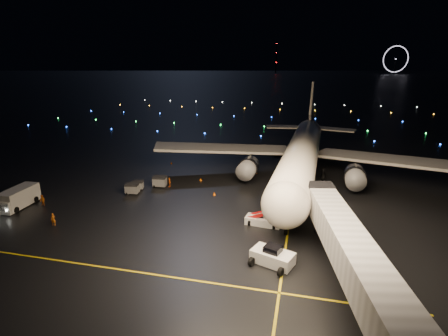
{
  "coord_description": "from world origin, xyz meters",
  "views": [
    {
      "loc": [
        13.49,
        -38.22,
        20.54
      ],
      "look_at": [
        1.4,
        12.0,
        5.0
      ],
      "focal_mm": 28.0,
      "sensor_mm": 36.0,
      "label": 1
    }
  ],
  "objects_px": {
    "crew_b": "(42,201)",
    "crew_c": "(169,182)",
    "pushback_tug": "(273,255)",
    "service_truck": "(19,197)",
    "baggage_cart_1": "(160,182)",
    "belt_loader": "(263,213)",
    "baggage_cart_2": "(132,189)",
    "baggage_cart_0": "(138,185)",
    "crew_a": "(53,219)",
    "airliner": "(304,134)"
  },
  "relations": [
    {
      "from": "belt_loader",
      "to": "airliner",
      "type": "bearing_deg",
      "value": 85.84
    },
    {
      "from": "belt_loader",
      "to": "baggage_cart_1",
      "type": "distance_m",
      "value": 22.06
    },
    {
      "from": "airliner",
      "to": "belt_loader",
      "type": "bearing_deg",
      "value": -97.93
    },
    {
      "from": "service_truck",
      "to": "baggage_cart_1",
      "type": "relative_size",
      "value": 3.52
    },
    {
      "from": "pushback_tug",
      "to": "baggage_cart_2",
      "type": "bearing_deg",
      "value": 167.81
    },
    {
      "from": "crew_c",
      "to": "baggage_cart_0",
      "type": "height_order",
      "value": "crew_c"
    },
    {
      "from": "service_truck",
      "to": "baggage_cart_1",
      "type": "height_order",
      "value": "service_truck"
    },
    {
      "from": "airliner",
      "to": "service_truck",
      "type": "relative_size",
      "value": 7.35
    },
    {
      "from": "airliner",
      "to": "baggage_cart_0",
      "type": "bearing_deg",
      "value": -149.14
    },
    {
      "from": "baggage_cart_0",
      "to": "crew_c",
      "type": "bearing_deg",
      "value": 12.09
    },
    {
      "from": "pushback_tug",
      "to": "baggage_cart_1",
      "type": "bearing_deg",
      "value": 157.61
    },
    {
      "from": "crew_c",
      "to": "airliner",
      "type": "bearing_deg",
      "value": 89.58
    },
    {
      "from": "baggage_cart_2",
      "to": "crew_b",
      "type": "bearing_deg",
      "value": -152.15
    },
    {
      "from": "airliner",
      "to": "crew_c",
      "type": "xyz_separation_m",
      "value": [
        -22.0,
        -11.85,
        -7.26
      ]
    },
    {
      "from": "baggage_cart_1",
      "to": "belt_loader",
      "type": "bearing_deg",
      "value": -33.21
    },
    {
      "from": "crew_b",
      "to": "crew_c",
      "type": "relative_size",
      "value": 0.99
    },
    {
      "from": "baggage_cart_1",
      "to": "baggage_cart_2",
      "type": "distance_m",
      "value": 5.18
    },
    {
      "from": "service_truck",
      "to": "baggage_cart_1",
      "type": "bearing_deg",
      "value": 34.31
    },
    {
      "from": "pushback_tug",
      "to": "belt_loader",
      "type": "distance_m",
      "value": 9.46
    },
    {
      "from": "belt_loader",
      "to": "baggage_cart_0",
      "type": "height_order",
      "value": "belt_loader"
    },
    {
      "from": "service_truck",
      "to": "baggage_cart_0",
      "type": "height_order",
      "value": "service_truck"
    },
    {
      "from": "service_truck",
      "to": "crew_b",
      "type": "xyz_separation_m",
      "value": [
        3.13,
        0.94,
        -0.59
      ]
    },
    {
      "from": "service_truck",
      "to": "baggage_cart_1",
      "type": "distance_m",
      "value": 21.2
    },
    {
      "from": "airliner",
      "to": "baggage_cart_1",
      "type": "xyz_separation_m",
      "value": [
        -23.66,
        -12.16,
        -7.17
      ]
    },
    {
      "from": "crew_b",
      "to": "baggage_cart_1",
      "type": "xyz_separation_m",
      "value": [
        13.66,
        12.0,
        0.09
      ]
    },
    {
      "from": "belt_loader",
      "to": "baggage_cart_2",
      "type": "xyz_separation_m",
      "value": [
        -22.33,
        6.4,
        -0.77
      ]
    },
    {
      "from": "crew_a",
      "to": "crew_b",
      "type": "distance_m",
      "value": 8.07
    },
    {
      "from": "crew_b",
      "to": "baggage_cart_1",
      "type": "bearing_deg",
      "value": 53.61
    },
    {
      "from": "belt_loader",
      "to": "baggage_cart_2",
      "type": "distance_m",
      "value": 23.24
    },
    {
      "from": "pushback_tug",
      "to": "crew_c",
      "type": "xyz_separation_m",
      "value": [
        -19.84,
        20.12,
        -0.19
      ]
    },
    {
      "from": "crew_c",
      "to": "baggage_cart_0",
      "type": "distance_m",
      "value": 5.31
    },
    {
      "from": "crew_c",
      "to": "baggage_cart_0",
      "type": "xyz_separation_m",
      "value": [
        -4.74,
        -2.39,
        -0.11
      ]
    },
    {
      "from": "crew_c",
      "to": "baggage_cart_1",
      "type": "relative_size",
      "value": 0.77
    },
    {
      "from": "baggage_cart_1",
      "to": "baggage_cart_2",
      "type": "xyz_separation_m",
      "value": [
        -3.01,
        -4.22,
        -0.06
      ]
    },
    {
      "from": "baggage_cart_1",
      "to": "crew_a",
      "type": "bearing_deg",
      "value": -118.01
    },
    {
      "from": "crew_a",
      "to": "crew_b",
      "type": "xyz_separation_m",
      "value": [
        -6.11,
        5.28,
        0.0
      ]
    },
    {
      "from": "pushback_tug",
      "to": "crew_c",
      "type": "distance_m",
      "value": 28.26
    },
    {
      "from": "crew_a",
      "to": "baggage_cart_2",
      "type": "relative_size",
      "value": 0.82
    },
    {
      "from": "crew_a",
      "to": "crew_c",
      "type": "bearing_deg",
      "value": 45.2
    },
    {
      "from": "service_truck",
      "to": "crew_a",
      "type": "relative_size",
      "value": 4.59
    },
    {
      "from": "baggage_cart_0",
      "to": "baggage_cart_1",
      "type": "relative_size",
      "value": 0.8
    },
    {
      "from": "service_truck",
      "to": "baggage_cart_2",
      "type": "distance_m",
      "value": 16.31
    },
    {
      "from": "service_truck",
      "to": "belt_loader",
      "type": "bearing_deg",
      "value": 0.36
    },
    {
      "from": "airliner",
      "to": "crew_b",
      "type": "xyz_separation_m",
      "value": [
        -37.32,
        -24.16,
        -7.27
      ]
    },
    {
      "from": "crew_b",
      "to": "baggage_cart_0",
      "type": "distance_m",
      "value": 14.51
    },
    {
      "from": "airliner",
      "to": "crew_b",
      "type": "distance_m",
      "value": 45.05
    },
    {
      "from": "crew_a",
      "to": "belt_loader",
      "type": "bearing_deg",
      "value": -3.25
    },
    {
      "from": "crew_a",
      "to": "baggage_cart_1",
      "type": "bearing_deg",
      "value": 49.22
    },
    {
      "from": "pushback_tug",
      "to": "belt_loader",
      "type": "relative_size",
      "value": 0.65
    },
    {
      "from": "belt_loader",
      "to": "baggage_cart_0",
      "type": "distance_m",
      "value": 24.0
    }
  ]
}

